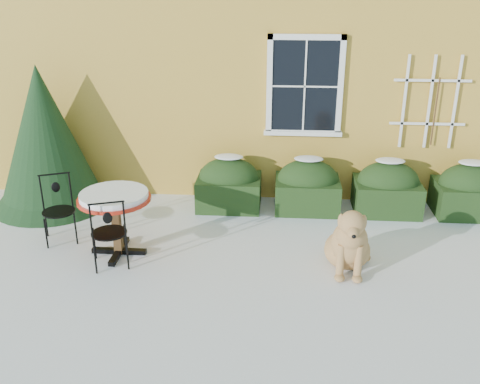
# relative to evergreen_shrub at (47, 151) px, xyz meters

# --- Properties ---
(ground) EXTENTS (80.00, 80.00, 0.00)m
(ground) POSITION_rel_evergreen_shrub_xyz_m (3.31, -2.45, -0.95)
(ground) COLOR white
(ground) RESTS_ON ground
(hedge_row) EXTENTS (4.95, 0.80, 0.91)m
(hedge_row) POSITION_rel_evergreen_shrub_xyz_m (4.96, 0.10, -0.55)
(hedge_row) COLOR black
(hedge_row) RESTS_ON ground
(evergreen_shrub) EXTENTS (1.95, 1.95, 2.36)m
(evergreen_shrub) POSITION_rel_evergreen_shrub_xyz_m (0.00, 0.00, 0.00)
(evergreen_shrub) COLOR black
(evergreen_shrub) RESTS_ON ground
(bistro_table) EXTENTS (0.99, 0.99, 0.92)m
(bistro_table) POSITION_rel_evergreen_shrub_xyz_m (1.61, -1.65, -0.18)
(bistro_table) COLOR black
(bistro_table) RESTS_ON ground
(patio_chair_near) EXTENTS (0.56, 0.56, 1.00)m
(patio_chair_near) POSITION_rel_evergreen_shrub_xyz_m (1.62, -1.99, -0.45)
(patio_chair_near) COLOR black
(patio_chair_near) RESTS_ON ground
(patio_chair_far) EXTENTS (0.57, 0.57, 0.98)m
(patio_chair_far) POSITION_rel_evergreen_shrub_xyz_m (0.64, -1.28, -0.46)
(patio_chair_far) COLOR black
(patio_chair_far) RESTS_ON ground
(dog) EXTENTS (0.66, 1.08, 0.97)m
(dog) POSITION_rel_evergreen_shrub_xyz_m (4.76, -1.88, -0.56)
(dog) COLOR tan
(dog) RESTS_ON ground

